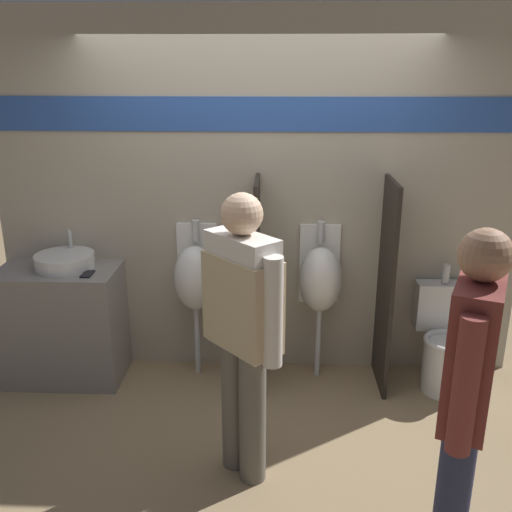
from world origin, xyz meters
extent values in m
plane|color=#997F5B|center=(0.00, 0.00, 0.00)|extent=(16.00, 16.00, 0.00)
cube|color=#B2A893|center=(0.00, 0.60, 1.35)|extent=(3.92, 0.06, 2.70)
cube|color=#2D56AD|center=(0.00, 0.56, 1.97)|extent=(3.84, 0.01, 0.24)
cube|color=gray|center=(-1.47, 0.32, 0.44)|extent=(0.88, 0.51, 0.88)
cylinder|color=white|center=(-1.42, 0.37, 0.93)|extent=(0.43, 0.43, 0.10)
cylinder|color=silver|center=(-1.42, 0.52, 1.05)|extent=(0.03, 0.03, 0.14)
cube|color=black|center=(-1.20, 0.21, 0.88)|extent=(0.07, 0.14, 0.01)
cube|color=#28231E|center=(0.00, 0.32, 0.78)|extent=(0.03, 0.50, 1.55)
cube|color=#28231E|center=(0.93, 0.32, 0.78)|extent=(0.03, 0.50, 1.55)
cylinder|color=silver|center=(-0.46, 0.41, 0.28)|extent=(0.04, 0.04, 0.56)
ellipsoid|color=white|center=(-0.46, 0.41, 0.79)|extent=(0.32, 0.30, 0.50)
cube|color=white|center=(-0.46, 0.56, 0.86)|extent=(0.30, 0.02, 0.62)
cylinder|color=silver|center=(-0.46, 0.52, 1.13)|extent=(0.06, 0.06, 0.16)
cylinder|color=silver|center=(0.47, 0.41, 0.28)|extent=(0.04, 0.04, 0.56)
ellipsoid|color=white|center=(0.47, 0.41, 0.79)|extent=(0.32, 0.30, 0.50)
cube|color=white|center=(0.47, 0.56, 0.86)|extent=(0.30, 0.02, 0.62)
cylinder|color=silver|center=(0.47, 0.52, 1.13)|extent=(0.06, 0.06, 0.16)
cylinder|color=white|center=(1.40, 0.22, 0.19)|extent=(0.35, 0.35, 0.39)
torus|color=white|center=(1.40, 0.22, 0.40)|extent=(0.36, 0.36, 0.04)
cube|color=white|center=(1.40, 0.48, 0.57)|extent=(0.39, 0.16, 0.36)
cylinder|color=silver|center=(1.40, 0.46, 0.83)|extent=(0.06, 0.06, 0.14)
cylinder|color=#666056|center=(0.02, -0.78, 0.41)|extent=(0.15, 0.15, 0.82)
cylinder|color=#666056|center=(-0.09, -0.67, 0.41)|extent=(0.15, 0.15, 0.82)
cube|color=silver|center=(-0.04, -0.73, 1.14)|extent=(0.43, 0.44, 0.65)
cube|color=#C6B289|center=(-0.04, -0.73, 1.09)|extent=(0.46, 0.47, 0.52)
cylinder|color=silver|center=(0.13, -0.90, 1.11)|extent=(0.10, 0.10, 0.59)
cylinder|color=silver|center=(-0.20, -0.55, 1.11)|extent=(0.10, 0.10, 0.59)
sphere|color=beige|center=(-0.04, -0.73, 1.57)|extent=(0.22, 0.22, 0.22)
cylinder|color=#282D4C|center=(0.95, -1.43, 0.41)|extent=(0.15, 0.15, 0.82)
cylinder|color=#282D4C|center=(1.01, -1.28, 0.41)|extent=(0.15, 0.15, 0.82)
cube|color=brown|center=(0.98, -1.35, 1.14)|extent=(0.34, 0.46, 0.65)
cylinder|color=brown|center=(0.88, -1.58, 1.11)|extent=(0.10, 0.10, 0.59)
cylinder|color=brown|center=(1.07, -1.13, 1.11)|extent=(0.10, 0.10, 0.59)
sphere|color=#A87A5B|center=(0.98, -1.35, 1.57)|extent=(0.22, 0.22, 0.22)
camera|label=1|loc=(0.14, -3.55, 2.29)|focal=40.00mm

